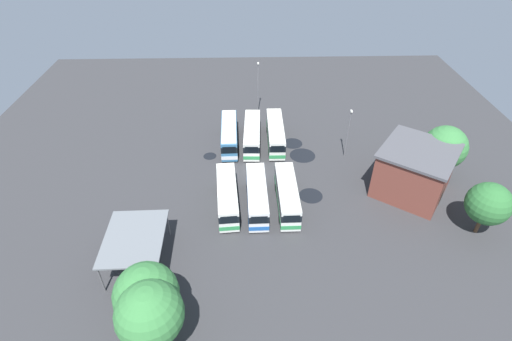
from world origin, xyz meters
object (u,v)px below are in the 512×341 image
object	(u,v)px
bus_row1_slot1	(257,196)
bus_row1_slot0	(227,196)
bus_row0_slot0	(229,135)
lamp_post_far_corner	(348,132)
tree_north_edge	(445,147)
tree_northeast	(146,295)
depot_building	(414,171)
maintenance_shelter	(134,238)
tree_west_edge	(488,204)
lamp_post_near_entrance	(258,86)
tree_east_edge	(150,314)
bus_row1_slot2	(287,195)
bus_row0_slot1	(252,134)
bus_row0_slot2	(275,133)

from	to	relation	value
bus_row1_slot1	bus_row1_slot0	bearing A→B (deg)	-91.68
bus_row0_slot0	lamp_post_far_corner	world-z (taller)	lamp_post_far_corner
bus_row1_slot0	tree_north_edge	distance (m)	30.86
tree_northeast	bus_row1_slot0	bearing A→B (deg)	158.67
bus_row1_slot0	depot_building	xyz separation A→B (m)	(-2.58, 24.96, 1.56)
bus_row0_slot0	depot_building	bearing A→B (deg)	63.63
depot_building	maintenance_shelter	bearing A→B (deg)	-71.67
bus_row0_slot0	tree_west_edge	bearing A→B (deg)	56.17
bus_row1_slot1	tree_northeast	size ratio (longest dim) A/B	1.33
lamp_post_near_entrance	bus_row1_slot1	bearing A→B (deg)	-2.18
lamp_post_near_entrance	tree_east_edge	world-z (taller)	lamp_post_near_entrance
bus_row1_slot0	bus_row1_slot1	distance (m)	3.83
tree_west_edge	tree_east_edge	size ratio (longest dim) A/B	0.80
bus_row1_slot0	lamp_post_near_entrance	xyz separation A→B (m)	(-25.74, 4.82, 3.34)
bus_row1_slot2	tree_north_edge	xyz separation A→B (m)	(-6.07, 22.39, 2.95)
bus_row0_slot1	bus_row0_slot2	xyz separation A→B (m)	(-0.25, 3.77, 0.00)
bus_row0_slot2	tree_west_edge	distance (m)	31.22
bus_row1_slot2	bus_row0_slot1	bearing A→B (deg)	-164.36
maintenance_shelter	tree_northeast	bearing A→B (deg)	21.09
bus_row0_slot1	bus_row1_slot2	size ratio (longest dim) A/B	1.06
bus_row0_slot1	tree_west_edge	bearing A→B (deg)	52.75
bus_row1_slot0	tree_north_edge	size ratio (longest dim) A/B	1.33
tree_east_edge	bus_row1_slot2	bearing A→B (deg)	145.73
lamp_post_far_corner	bus_row1_slot0	bearing A→B (deg)	-57.88
bus_row1_slot0	tree_east_edge	size ratio (longest dim) A/B	1.18
depot_building	lamp_post_near_entrance	bearing A→B (deg)	-138.98
bus_row0_slot0	tree_east_edge	bearing A→B (deg)	-8.94
bus_row1_slot0	tree_northeast	size ratio (longest dim) A/B	1.34
lamp_post_far_corner	bus_row0_slot0	bearing A→B (deg)	-102.08
tree_north_edge	tree_east_edge	bearing A→B (deg)	-54.34
bus_row0_slot1	tree_north_edge	world-z (taller)	tree_north_edge
bus_row1_slot1	maintenance_shelter	world-z (taller)	maintenance_shelter
tree_northeast	maintenance_shelter	bearing A→B (deg)	-158.91
bus_row0_slot1	lamp_post_near_entrance	distance (m)	11.32
tree_west_edge	tree_northeast	xyz separation A→B (m)	(11.39, -37.06, 0.25)
bus_row1_slot1	depot_building	xyz separation A→B (m)	(-2.69, 21.13, 1.56)
tree_west_edge	maintenance_shelter	bearing A→B (deg)	-85.15
bus_row1_slot0	tree_northeast	world-z (taller)	tree_northeast
lamp_post_far_corner	tree_west_edge	xyz separation A→B (m)	(16.67, 12.65, 0.16)
bus_row0_slot1	bus_row0_slot0	bearing A→B (deg)	-90.36
bus_row1_slot2	tree_west_edge	distance (m)	23.53
bus_row0_slot2	bus_row1_slot0	distance (m)	16.90
lamp_post_far_corner	tree_west_edge	world-z (taller)	lamp_post_far_corner
tree_north_edge	lamp_post_near_entrance	bearing A→B (deg)	-127.95
bus_row0_slot0	bus_row0_slot1	xyz separation A→B (m)	(0.02, 3.66, 0.00)
maintenance_shelter	tree_east_edge	xyz separation A→B (m)	(10.72, 4.08, 2.29)
bus_row0_slot2	depot_building	bearing A→B (deg)	54.37
bus_row0_slot0	bus_row0_slot1	world-z (taller)	same
bus_row0_slot2	tree_west_edge	world-z (taller)	tree_west_edge
bus_row0_slot0	bus_row0_slot1	size ratio (longest dim) A/B	0.99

